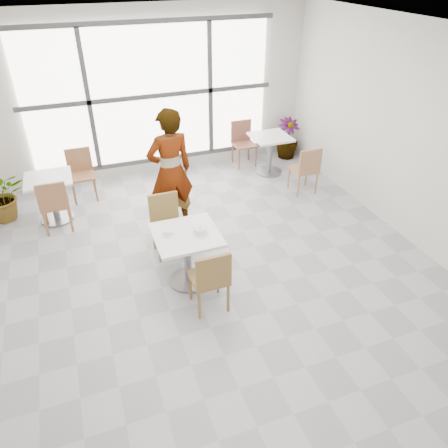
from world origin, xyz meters
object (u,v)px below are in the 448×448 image
object	(u,v)px
chair_near	(211,277)
oatmeal_bowl	(200,230)
bg_chair_left_near	(54,203)
plant_left	(2,196)
coffee_cup	(167,233)
bg_chair_right_far	(243,140)
main_table	(187,249)
bg_table_left	(51,193)
chair_far	(166,220)
bg_chair_right_near	(306,168)
bg_table_right	(270,149)
bg_chair_left_far	(81,171)
plant_right	(287,138)
person	(170,171)

from	to	relation	value
chair_near	oatmeal_bowl	distance (m)	0.63
bg_chair_left_near	plant_left	world-z (taller)	bg_chair_left_near
coffee_cup	plant_left	bearing A→B (deg)	129.91
oatmeal_bowl	coffee_cup	distance (m)	0.41
bg_chair_right_far	oatmeal_bowl	bearing A→B (deg)	-120.51
main_table	bg_table_left	distance (m)	2.73
chair_near	coffee_cup	distance (m)	0.79
chair_far	coffee_cup	bearing A→B (deg)	-101.64
oatmeal_bowl	chair_near	bearing A→B (deg)	-95.85
coffee_cup	bg_chair_left_near	world-z (taller)	bg_chair_left_near
bg_table_left	bg_chair_right_near	distance (m)	4.25
chair_near	bg_chair_right_far	xyz separation A→B (m)	(1.99, 3.83, 0.00)
chair_near	bg_table_left	distance (m)	3.30
coffee_cup	bg_chair_left_near	size ratio (longest dim) A/B	0.18
main_table	bg_table_right	bearing A→B (deg)	47.49
chair_far	bg_chair_left_far	size ratio (longest dim) A/B	1.00
bg_table_left	plant_right	distance (m)	4.75
bg_table_right	bg_chair_right_near	size ratio (longest dim) A/B	0.86
bg_table_left	coffee_cup	bearing A→B (deg)	-58.45
chair_far	bg_table_left	distance (m)	2.07
bg_table_right	plant_left	bearing A→B (deg)	-178.96
bg_chair_right_far	bg_table_right	bearing A→B (deg)	-61.63
main_table	chair_near	bearing A→B (deg)	-79.96
oatmeal_bowl	bg_chair_right_far	distance (m)	3.81
plant_left	plant_right	size ratio (longest dim) A/B	1.01
bg_chair_right_near	plant_left	bearing A→B (deg)	-10.44
oatmeal_bowl	plant_left	bearing A→B (deg)	133.77
oatmeal_bowl	bg_table_left	xyz separation A→B (m)	(-1.74, 2.28, -0.31)
bg_chair_right_far	chair_near	bearing A→B (deg)	-117.40
bg_table_right	bg_chair_left_far	bearing A→B (deg)	175.97
chair_far	bg_table_right	bearing A→B (deg)	36.48
oatmeal_bowl	bg_chair_right_near	bearing A→B (deg)	34.24
bg_table_left	plant_right	bearing A→B (deg)	11.54
chair_near	coffee_cup	xyz separation A→B (m)	(-0.34, 0.66, 0.28)
bg_chair_left_near	bg_chair_right_far	distance (m)	3.88
bg_table_left	person	bearing A→B (deg)	-26.10
oatmeal_bowl	person	world-z (taller)	person
chair_near	chair_far	world-z (taller)	same
chair_far	bg_chair_left_near	size ratio (longest dim) A/B	1.00
bg_chair_left_near	bg_chair_left_far	bearing A→B (deg)	-114.94
chair_far	person	world-z (taller)	person
chair_far	bg_chair_left_far	distance (m)	2.31
main_table	bg_table_right	xyz separation A→B (m)	(2.41, 2.63, -0.04)
plant_right	coffee_cup	bearing A→B (deg)	-136.57
chair_near	person	world-z (taller)	person
chair_near	bg_table_right	bearing A→B (deg)	-125.41
main_table	bg_chair_right_far	size ratio (longest dim) A/B	0.92
bg_table_left	bg_chair_left_near	distance (m)	0.37
oatmeal_bowl	bg_chair_left_far	xyz separation A→B (m)	(-1.23, 2.93, -0.29)
bg_chair_left_far	bg_chair_left_near	bearing A→B (deg)	-114.94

